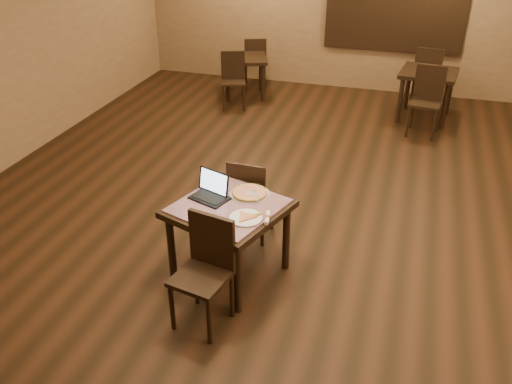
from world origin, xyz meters
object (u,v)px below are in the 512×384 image
(tiled_table, at_px, (229,215))
(other_table_b_chair_far, at_px, (255,60))
(chair_main_far, at_px, (249,196))
(other_table_a_chair_near, at_px, (427,96))
(chair_main_near, at_px, (206,265))
(laptop, at_px, (211,190))
(other_table_b_chair_near, at_px, (233,76))
(other_table_b, at_px, (245,64))
(other_table_a, at_px, (428,79))
(pizza_pan, at_px, (249,194))
(other_table_a_chair_far, at_px, (428,73))

(tiled_table, height_order, other_table_b_chair_far, other_table_b_chair_far)
(chair_main_far, distance_m, other_table_a_chair_near, 3.83)
(other_table_b_chair_far, bearing_deg, chair_main_near, 83.13)
(laptop, height_order, other_table_b_chair_near, laptop)
(chair_main_near, distance_m, other_table_b, 5.66)
(chair_main_far, distance_m, other_table_b_chair_near, 3.98)
(other_table_a_chair_near, bearing_deg, other_table_a, 97.53)
(laptop, xyz_separation_m, other_table_a_chair_near, (1.83, 3.98, -0.26))
(other_table_a_chair_near, bearing_deg, chair_main_near, -102.45)
(other_table_b_chair_far, bearing_deg, other_table_b_chair_near, 66.98)
(pizza_pan, distance_m, other_table_a, 4.68)
(other_table_b, bearing_deg, laptop, -95.68)
(chair_main_far, relative_size, other_table_b, 0.96)
(chair_main_far, xyz_separation_m, pizza_pan, (0.12, -0.38, 0.25))
(other_table_a, distance_m, other_table_b_chair_far, 3.11)
(chair_main_near, bearing_deg, tiled_table, 102.53)
(tiled_table, xyz_separation_m, other_table_a_chair_near, (1.63, 4.08, -0.10))
(pizza_pan, height_order, other_table_a_chair_far, other_table_a_chair_far)
(tiled_table, xyz_separation_m, laptop, (-0.20, 0.10, 0.16))
(other_table_b_chair_near, bearing_deg, other_table_a_chair_near, -24.69)
(other_table_a, xyz_separation_m, other_table_b_chair_far, (-3.02, 0.73, -0.13))
(chair_main_near, xyz_separation_m, other_table_b_chair_near, (-1.47, 4.95, -0.04))
(other_table_a_chair_far, height_order, other_table_b_chair_far, other_table_a_chair_far)
(other_table_b, xyz_separation_m, other_table_b_chair_far, (0.03, 0.53, -0.07))
(chair_main_far, relative_size, pizza_pan, 2.44)
(laptop, bearing_deg, other_table_b_chair_far, 122.15)
(chair_main_near, relative_size, other_table_a_chair_far, 0.97)
(chair_main_far, height_order, other_table_b_chair_far, chair_main_far)
(tiled_table, height_order, other_table_b_chair_near, other_table_b_chair_near)
(chair_main_far, relative_size, other_table_a_chair_near, 0.92)
(other_table_a_chair_far, xyz_separation_m, other_table_b, (-3.04, -0.39, 0.02))
(other_table_b, bearing_deg, other_table_a_chair_far, -12.82)
(chair_main_near, bearing_deg, pizza_pan, 94.11)
(other_table_b, bearing_deg, chair_main_near, -95.37)
(tiled_table, bearing_deg, chair_main_near, -69.60)
(tiled_table, xyz_separation_m, other_table_b_chair_far, (-1.40, 5.39, -0.15))
(chair_main_far, distance_m, laptop, 0.63)
(chair_main_far, relative_size, other_table_b_chair_far, 1.01)
(other_table_b, height_order, other_table_b_chair_far, other_table_b_chair_far)
(chair_main_near, distance_m, other_table_a_chair_near, 4.97)
(laptop, distance_m, other_table_a, 4.92)
(tiled_table, distance_m, chair_main_far, 0.64)
(other_table_b_chair_far, bearing_deg, tiled_table, 84.42)
(pizza_pan, relative_size, other_table_a_chair_near, 0.38)
(other_table_a, bearing_deg, tiled_table, -102.65)
(other_table_a_chair_far, distance_m, other_table_b_chair_near, 3.20)
(chair_main_far, distance_m, other_table_b_chair_far, 4.97)
(other_table_a_chair_far, distance_m, other_table_b, 3.06)
(tiled_table, distance_m, other_table_a_chair_far, 5.49)
(pizza_pan, xyz_separation_m, other_table_a, (1.50, 4.43, -0.12))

